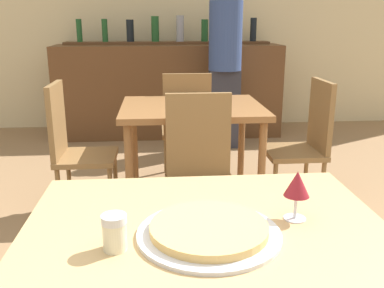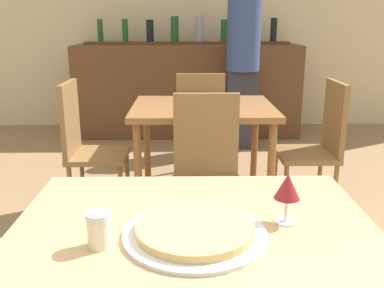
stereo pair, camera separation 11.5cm
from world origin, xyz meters
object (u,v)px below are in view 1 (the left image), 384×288
object	(u,v)px
chair_far_side_left	(73,143)
chair_far_side_right	(306,138)
chair_far_side_back	(186,123)
pizza_tray	(210,230)
chair_far_side_front	(200,167)
wine_glass	(297,185)
person_standing	(225,59)
cheese_shaker	(115,232)

from	to	relation	value
chair_far_side_left	chair_far_side_right	world-z (taller)	same
chair_far_side_back	pizza_tray	size ratio (longest dim) A/B	2.22
chair_far_side_front	wine_glass	world-z (taller)	chair_far_side_front
pizza_tray	person_standing	bearing A→B (deg)	80.36
chair_far_side_back	wine_glass	bearing A→B (deg)	94.85
chair_far_side_front	chair_far_side_right	size ratio (longest dim) A/B	1.00
cheese_shaker	chair_far_side_back	bearing A→B (deg)	81.36
cheese_shaker	person_standing	xyz separation A→B (m)	(0.83, 3.39, 0.16)
cheese_shaker	wine_glass	xyz separation A→B (m)	(0.55, 0.14, 0.06)
chair_far_side_front	chair_far_side_left	size ratio (longest dim) A/B	1.00
chair_far_side_front	chair_far_side_right	world-z (taller)	same
chair_far_side_left	cheese_shaker	distance (m)	1.88
chair_far_side_front	chair_far_side_left	bearing A→B (deg)	145.78
chair_far_side_front	pizza_tray	xyz separation A→B (m)	(-0.09, -1.19, 0.22)
chair_far_side_right	wine_glass	size ratio (longest dim) A/B	5.88
chair_far_side_front	chair_far_side_right	distance (m)	0.99
chair_far_side_left	pizza_tray	xyz separation A→B (m)	(0.72, -1.75, 0.22)
chair_far_side_back	cheese_shaker	size ratio (longest dim) A/B	9.17
chair_far_side_right	wine_glass	xyz separation A→B (m)	(-0.63, -1.66, 0.32)
pizza_tray	person_standing	size ratio (longest dim) A/B	0.24
cheese_shaker	wine_glass	distance (m)	0.57
pizza_tray	cheese_shaker	xyz separation A→B (m)	(-0.27, -0.06, 0.04)
chair_far_side_right	wine_glass	distance (m)	1.81
chair_far_side_front	pizza_tray	world-z (taller)	chair_far_side_front
person_standing	chair_far_side_right	bearing A→B (deg)	-77.86
wine_glass	chair_far_side_back	bearing A→B (deg)	94.85
chair_far_side_back	person_standing	world-z (taller)	person_standing
chair_far_side_right	cheese_shaker	size ratio (longest dim) A/B	9.17
chair_far_side_back	chair_far_side_right	size ratio (longest dim) A/B	1.00
chair_far_side_left	person_standing	size ratio (longest dim) A/B	0.54
chair_far_side_back	wine_glass	size ratio (longest dim) A/B	5.88
chair_far_side_right	person_standing	distance (m)	1.68
chair_far_side_right	person_standing	xyz separation A→B (m)	(-0.34, 1.59, 0.42)
chair_far_side_back	cheese_shaker	distance (m)	2.40
person_standing	chair_far_side_back	bearing A→B (deg)	-114.70
chair_far_side_left	cheese_shaker	world-z (taller)	chair_far_side_left
wine_glass	cheese_shaker	bearing A→B (deg)	-165.54
pizza_tray	cheese_shaker	size ratio (longest dim) A/B	4.13
chair_far_side_left	wine_glass	distance (m)	1.97
chair_far_side_right	person_standing	world-z (taller)	person_standing
chair_far_side_right	chair_far_side_back	bearing A→B (deg)	-124.22
pizza_tray	wine_glass	distance (m)	0.31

